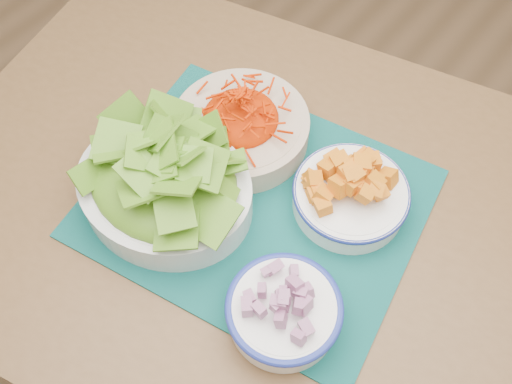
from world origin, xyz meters
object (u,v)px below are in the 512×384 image
Objects in this scene: placemat at (256,203)px; lettuce_bowl at (163,181)px; table at (282,242)px; onion_bowl at (284,309)px; carrot_bowl at (241,123)px; squash_bowl at (352,191)px.

lettuce_bowl is at bearing -152.12° from placemat.
lettuce_bowl is (-0.15, -0.10, 0.16)m from table.
carrot_bowl is at bearing 139.91° from onion_bowl.
lettuce_bowl is at bearing 171.19° from onion_bowl.
carrot_bowl is 0.17m from lettuce_bowl.
squash_bowl reaches higher than onion_bowl.
table is 0.21m from carrot_bowl.
squash_bowl reaches higher than placemat.
carrot_bowl is 1.12× the size of squash_bowl.
placemat reaches higher than table.
carrot_bowl is at bearing 129.79° from placemat.
table is 6.47× the size of squash_bowl.
table is 6.66× the size of onion_bowl.
placemat is at bearing -174.25° from table.
carrot_bowl is at bearing -178.75° from squash_bowl.
squash_bowl is 0.21m from onion_bowl.
placemat is 0.15m from squash_bowl.
lettuce_bowl is at bearing -142.59° from squash_bowl.
table is at bearing 8.59° from placemat.
squash_bowl reaches higher than carrot_bowl.
carrot_bowl is (-0.14, 0.07, 0.15)m from table.
placemat is 2.15× the size of carrot_bowl.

